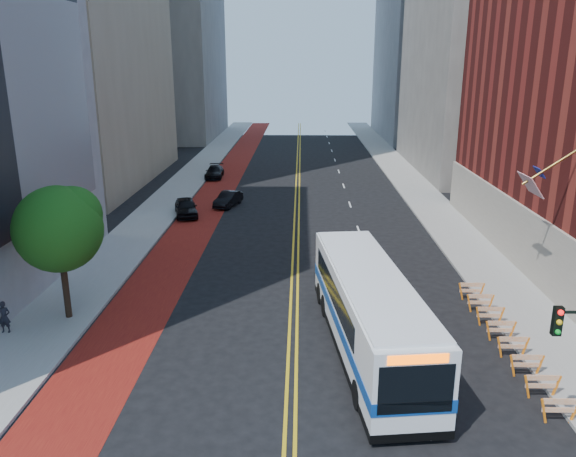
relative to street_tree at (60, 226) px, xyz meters
The scene contains 14 objects.
ground 13.68m from the street_tree, 28.25° to the right, with size 160.00×160.00×0.00m, color black.
sidewalk_left 24.45m from the street_tree, 91.81° to the left, with size 4.00×140.00×0.15m, color gray.
sidewalk_right 33.73m from the street_tree, 45.87° to the left, with size 4.00×140.00×0.15m, color gray.
bus_lane_paint 24.66m from the street_tree, 82.53° to the left, with size 3.60×140.00×0.01m, color #610E0D.
center_line_inner 26.84m from the street_tree, 65.21° to the left, with size 0.14×140.00×0.01m, color gold.
center_line_outer 26.99m from the street_tree, 64.51° to the left, with size 0.14×140.00×0.01m, color gold.
lane_dashes 36.09m from the street_tree, 63.34° to the left, with size 0.14×98.20×0.01m.
construction_barriers 21.43m from the street_tree, ahead, with size 1.42×10.91×1.00m.
street_tree is the anchor object (origin of this frame).
transit_bus 15.14m from the street_tree, 10.59° to the right, with size 4.42×13.60×3.67m.
car_a 20.30m from the street_tree, 84.39° to the left, with size 1.76×4.38×1.49m, color black.
car_b 24.07m from the street_tree, 77.64° to the left, with size 1.37×3.93×1.29m, color black.
car_c 36.17m from the street_tree, 86.90° to the left, with size 1.83×4.50×1.31m, color black.
pedestrian 4.97m from the street_tree, 142.79° to the right, with size 0.56×0.37×1.55m, color black.
Camera 1 is at (0.32, -19.51, 12.46)m, focal length 35.00 mm.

